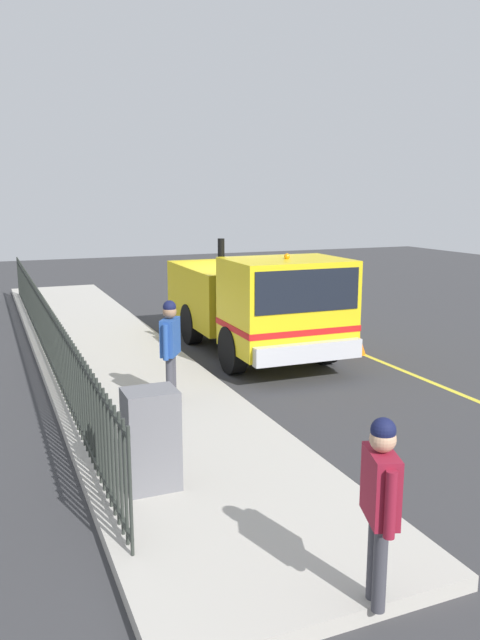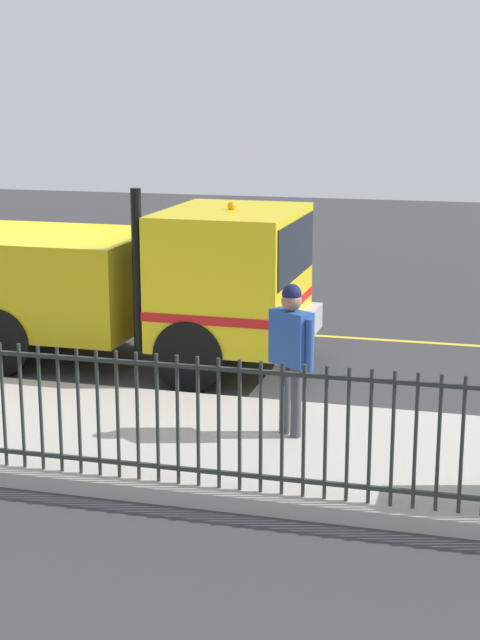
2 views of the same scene
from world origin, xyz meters
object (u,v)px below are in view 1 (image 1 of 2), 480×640
Objects in this scene: worker_standing at (170,341)px; pedestrian_distant at (380,493)px; utility_cabinet at (151,439)px; traffic_cone at (356,340)px; work_truck at (257,298)px.

worker_standing reaches higher than pedestrian_distant.
worker_standing is 3.06m from utility_cabinet.
traffic_cone is at bearing -140.69° from utility_cabinet.
work_truck is 6.97m from utility_cabinet.
utility_cabinet is (1.17, -2.80, -0.41)m from pedestrian_distant.
worker_standing is at bearing -160.20° from pedestrian_distant.
pedestrian_distant is at bearing 73.21° from work_truck.
pedestrian_distant is 9.16m from traffic_cone.
traffic_cone is at bearing -34.76° from worker_standing.
work_truck is at bearing -179.04° from pedestrian_distant.
worker_standing reaches higher than traffic_cone.
utility_cabinet is at bearing -168.37° from worker_standing.
pedestrian_distant is at bearing -146.66° from worker_standing.
work_truck reaches higher than pedestrian_distant.
work_truck is 4.96× the size of utility_cabinet.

